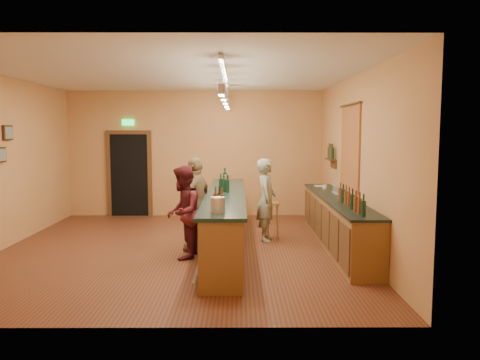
{
  "coord_description": "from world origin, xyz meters",
  "views": [
    {
      "loc": [
        1.1,
        -8.5,
        2.17
      ],
      "look_at": [
        1.13,
        0.2,
        1.27
      ],
      "focal_mm": 35.0,
      "sensor_mm": 36.0,
      "label": 1
    }
  ],
  "objects_px": {
    "bartender": "(266,200)",
    "bar_stool": "(271,210)",
    "back_counter": "(337,221)",
    "customer_a": "(183,212)",
    "tasting_bar": "(226,217)",
    "customer_b": "(196,203)"
  },
  "relations": [
    {
      "from": "tasting_bar",
      "to": "bartender",
      "type": "relative_size",
      "value": 3.11
    },
    {
      "from": "back_counter",
      "to": "bar_stool",
      "type": "bearing_deg",
      "value": 151.7
    },
    {
      "from": "bartender",
      "to": "customer_b",
      "type": "xyz_separation_m",
      "value": [
        -1.34,
        -0.56,
        0.03
      ]
    },
    {
      "from": "customer_a",
      "to": "bar_stool",
      "type": "distance_m",
      "value": 2.16
    },
    {
      "from": "bartender",
      "to": "bar_stool",
      "type": "xyz_separation_m",
      "value": [
        0.1,
        0.15,
        -0.22
      ]
    },
    {
      "from": "bartender",
      "to": "bar_stool",
      "type": "relative_size",
      "value": 2.21
    },
    {
      "from": "customer_a",
      "to": "customer_b",
      "type": "bearing_deg",
      "value": 172.33
    },
    {
      "from": "customer_a",
      "to": "bar_stool",
      "type": "relative_size",
      "value": 2.15
    },
    {
      "from": "back_counter",
      "to": "tasting_bar",
      "type": "bearing_deg",
      "value": -175.08
    },
    {
      "from": "back_counter",
      "to": "bar_stool",
      "type": "distance_m",
      "value": 1.38
    },
    {
      "from": "bar_stool",
      "to": "bartender",
      "type": "bearing_deg",
      "value": -123.96
    },
    {
      "from": "customer_b",
      "to": "tasting_bar",
      "type": "bearing_deg",
      "value": 98.7
    },
    {
      "from": "bartender",
      "to": "customer_a",
      "type": "distance_m",
      "value": 1.99
    },
    {
      "from": "customer_a",
      "to": "customer_b",
      "type": "xyz_separation_m",
      "value": [
        0.17,
        0.73,
        0.05
      ]
    },
    {
      "from": "back_counter",
      "to": "customer_a",
      "type": "xyz_separation_m",
      "value": [
        -2.82,
        -0.79,
        0.31
      ]
    },
    {
      "from": "tasting_bar",
      "to": "bartender",
      "type": "bearing_deg",
      "value": 40.98
    },
    {
      "from": "tasting_bar",
      "to": "customer_b",
      "type": "relative_size",
      "value": 3.0
    },
    {
      "from": "back_counter",
      "to": "tasting_bar",
      "type": "relative_size",
      "value": 0.89
    },
    {
      "from": "back_counter",
      "to": "customer_a",
      "type": "height_order",
      "value": "customer_a"
    },
    {
      "from": "tasting_bar",
      "to": "customer_a",
      "type": "distance_m",
      "value": 0.95
    },
    {
      "from": "bartender",
      "to": "customer_a",
      "type": "height_order",
      "value": "bartender"
    },
    {
      "from": "bartender",
      "to": "bar_stool",
      "type": "bearing_deg",
      "value": -29.2
    }
  ]
}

